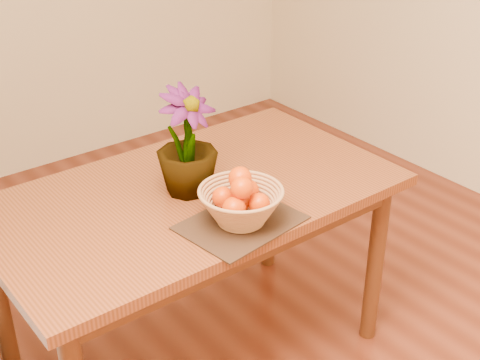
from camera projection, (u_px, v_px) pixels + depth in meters
table at (193, 212)px, 2.32m from camera, size 1.40×0.80×0.75m
placemat at (241, 223)px, 2.09m from camera, size 0.39×0.32×0.01m
wicker_basket at (241, 207)px, 2.06m from camera, size 0.27×0.27×0.11m
orange_pile at (241, 195)px, 2.04m from camera, size 0.17×0.17×0.13m
potted_plant at (187, 142)px, 2.19m from camera, size 0.24×0.24×0.37m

